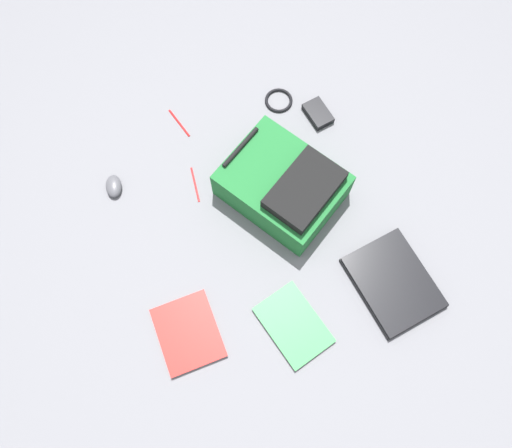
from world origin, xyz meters
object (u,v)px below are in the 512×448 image
Objects in this scene: book_comic at (188,333)px; computer_mouse at (114,186)px; book_red at (293,325)px; power_brick at (318,113)px; pen_blue at (179,123)px; backpack at (284,186)px; cable_coil at (279,100)px; laptop at (393,282)px; pen_black at (195,184)px.

computer_mouse is at bearing 102.32° from book_comic.
book_red is 2.43× the size of power_brick.
book_comic is 0.84m from pen_blue.
book_comic is at bearing -139.81° from backpack.
backpack is at bearing 40.19° from book_comic.
backpack is at bearing 76.06° from book_red.
cable_coil is (0.11, 0.40, -0.08)m from backpack.
pen_blue is (0.31, 0.20, -0.01)m from computer_mouse.
power_brick is 0.56m from pen_blue.
book_comic reaches higher than pen_blue.
book_red reaches higher than cable_coil.
backpack is at bearing -11.31° from computer_mouse.
laptop is 4.00× the size of computer_mouse.
computer_mouse is at bearing 160.64° from backpack.
computer_mouse reaches higher than power_brick.
computer_mouse is 0.63× the size of pen_blue.
computer_mouse reaches higher than cable_coil.
book_red is 0.65m from pen_black.
backpack is at bearing 121.47° from laptop.
computer_mouse is at bearing -174.86° from power_brick.
pen_blue is (-0.55, 0.13, -0.01)m from power_brick.
backpack is 4.61× the size of cable_coil.
book_red is (0.36, -0.08, -0.00)m from book_comic.
backpack is 3.54× the size of pen_blue.
cable_coil is (0.23, 0.88, -0.00)m from book_red.
book_red reaches higher than pen_blue.
pen_blue is (-0.19, 0.90, -0.00)m from book_red.
book_comic is 2.13× the size of power_brick.
cable_coil is 0.92× the size of power_brick.
laptop is 0.75m from book_comic.
backpack is 4.24× the size of power_brick.
cable_coil is 0.17m from power_brick.
book_comic is (-0.48, -0.40, -0.08)m from backpack.
pen_blue is at bearing 126.03° from backpack.
book_comic is 1.00m from cable_coil.
backpack is 0.50m from book_red.
computer_mouse reaches higher than laptop.
laptop is at bearing -44.96° from pen_black.
cable_coil is at bearing 53.85° from book_comic.
pen_blue is at bearing 101.60° from book_red.
pen_black is at bearing -164.58° from power_brick.
pen_black is (-0.31, 0.14, -0.08)m from backpack.
power_brick is at bearing 15.42° from pen_black.
cable_coil reaches higher than pen_black.
computer_mouse is at bearing 125.16° from book_red.
backpack is 0.63m from book_comic.
power_brick is 0.57m from pen_black.
power_brick reaches higher than cable_coil.
computer_mouse is 0.86m from power_brick.
backpack is 1.74× the size of book_red.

